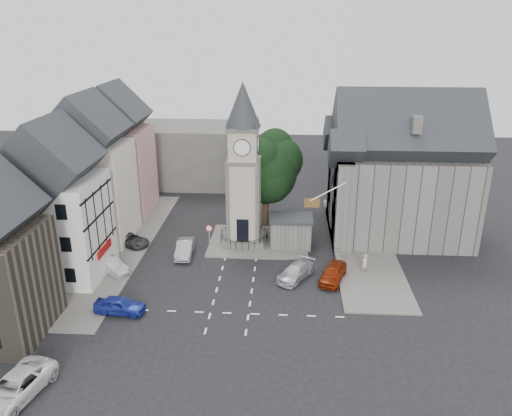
# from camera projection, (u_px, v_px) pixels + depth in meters

# --- Properties ---
(ground) EXTENTS (120.00, 120.00, 0.00)m
(ground) POSITION_uv_depth(u_px,v_px,m) (236.00, 279.00, 44.22)
(ground) COLOR black
(ground) RESTS_ON ground
(pavement_west) EXTENTS (6.00, 30.00, 0.14)m
(pavement_west) POSITION_uv_depth(u_px,v_px,m) (120.00, 246.00, 50.53)
(pavement_west) COLOR #595651
(pavement_west) RESTS_ON ground
(pavement_east) EXTENTS (6.00, 26.00, 0.14)m
(pavement_east) POSITION_uv_depth(u_px,v_px,m) (361.00, 244.00, 50.95)
(pavement_east) COLOR #595651
(pavement_east) RESTS_ON ground
(central_island) EXTENTS (10.00, 8.00, 0.16)m
(central_island) POSITION_uv_depth(u_px,v_px,m) (259.00, 241.00, 51.57)
(central_island) COLOR #595651
(central_island) RESTS_ON ground
(road_markings) EXTENTS (20.00, 8.00, 0.01)m
(road_markings) POSITION_uv_depth(u_px,v_px,m) (229.00, 313.00, 39.08)
(road_markings) COLOR silver
(road_markings) RESTS_ON ground
(clock_tower) EXTENTS (4.86, 4.86, 16.25)m
(clock_tower) POSITION_uv_depth(u_px,v_px,m) (243.00, 166.00, 48.80)
(clock_tower) COLOR #4C4944
(clock_tower) RESTS_ON ground
(stone_shelter) EXTENTS (4.30, 3.30, 3.08)m
(stone_shelter) POSITION_uv_depth(u_px,v_px,m) (291.00, 231.00, 50.39)
(stone_shelter) COLOR #575550
(stone_shelter) RESTS_ON ground
(town_tree) EXTENTS (7.20, 7.20, 10.80)m
(town_tree) POSITION_uv_depth(u_px,v_px,m) (266.00, 164.00, 53.77)
(town_tree) COLOR black
(town_tree) RESTS_ON ground
(warning_sign_post) EXTENTS (0.70, 0.19, 2.85)m
(warning_sign_post) POSITION_uv_depth(u_px,v_px,m) (209.00, 233.00, 48.76)
(warning_sign_post) COLOR black
(warning_sign_post) RESTS_ON ground
(terrace_pink) EXTENTS (8.10, 7.60, 12.80)m
(terrace_pink) POSITION_uv_depth(u_px,v_px,m) (116.00, 158.00, 57.74)
(terrace_pink) COLOR #D39191
(terrace_pink) RESTS_ON ground
(terrace_cream) EXTENTS (8.10, 7.60, 12.80)m
(terrace_cream) POSITION_uv_depth(u_px,v_px,m) (91.00, 178.00, 50.27)
(terrace_cream) COLOR beige
(terrace_cream) RESTS_ON ground
(terrace_tudor) EXTENTS (8.10, 7.60, 12.00)m
(terrace_tudor) POSITION_uv_depth(u_px,v_px,m) (57.00, 210.00, 42.95)
(terrace_tudor) COLOR silver
(terrace_tudor) RESTS_ON ground
(backdrop_west) EXTENTS (20.00, 10.00, 8.00)m
(backdrop_west) POSITION_uv_depth(u_px,v_px,m) (171.00, 154.00, 69.65)
(backdrop_west) COLOR #4C4944
(backdrop_west) RESTS_ON ground
(east_building) EXTENTS (14.40, 11.40, 12.60)m
(east_building) POSITION_uv_depth(u_px,v_px,m) (397.00, 178.00, 51.35)
(east_building) COLOR #575550
(east_building) RESTS_ON ground
(east_boundary_wall) EXTENTS (0.40, 16.00, 0.90)m
(east_boundary_wall) POSITION_uv_depth(u_px,v_px,m) (332.00, 232.00, 52.85)
(east_boundary_wall) COLOR #575550
(east_boundary_wall) RESTS_ON ground
(flagpole) EXTENTS (3.68, 0.10, 2.74)m
(flagpole) POSITION_uv_depth(u_px,v_px,m) (328.00, 192.00, 45.00)
(flagpole) COLOR white
(flagpole) RESTS_ON ground
(car_west_blue) EXTENTS (4.08, 1.83, 1.36)m
(car_west_blue) POSITION_uv_depth(u_px,v_px,m) (120.00, 305.00, 38.88)
(car_west_blue) COLOR navy
(car_west_blue) RESTS_ON ground
(car_west_silver) EXTENTS (4.06, 3.55, 1.33)m
(car_west_silver) POSITION_uv_depth(u_px,v_px,m) (111.00, 265.00, 45.27)
(car_west_silver) COLOR #ACADB4
(car_west_silver) RESTS_ON ground
(car_west_grey) EXTENTS (4.80, 3.93, 1.22)m
(car_west_grey) POSITION_uv_depth(u_px,v_px,m) (130.00, 240.00, 50.63)
(car_west_grey) COLOR #303033
(car_west_grey) RESTS_ON ground
(car_island_silver) EXTENTS (1.78, 4.42, 1.43)m
(car_island_silver) POSITION_uv_depth(u_px,v_px,m) (185.00, 248.00, 48.49)
(car_island_silver) COLOR #9E9FA6
(car_island_silver) RESTS_ON ground
(car_island_east) EXTENTS (3.89, 4.82, 1.31)m
(car_island_east) POSITION_uv_depth(u_px,v_px,m) (296.00, 272.00, 44.14)
(car_island_east) COLOR #A9AAB2
(car_island_east) RESTS_ON ground
(car_east_red) EXTENTS (3.07, 4.67, 1.48)m
(car_east_red) POSITION_uv_depth(u_px,v_px,m) (333.00, 273.00, 43.73)
(car_east_red) COLOR maroon
(car_east_red) RESTS_ON ground
(van_sw_white) EXTENTS (3.75, 5.93, 1.53)m
(van_sw_white) POSITION_uv_depth(u_px,v_px,m) (15.00, 388.00, 30.07)
(van_sw_white) COLOR silver
(van_sw_white) RESTS_ON ground
(pedestrian) EXTENTS (0.79, 0.69, 1.81)m
(pedestrian) POSITION_uv_depth(u_px,v_px,m) (365.00, 263.00, 45.09)
(pedestrian) COLOR #C2B4A0
(pedestrian) RESTS_ON ground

